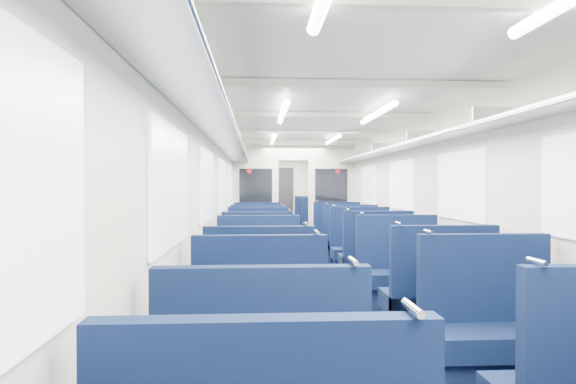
{
  "coord_description": "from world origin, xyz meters",
  "views": [
    {
      "loc": [
        -0.85,
        -8.43,
        1.43
      ],
      "look_at": [
        -0.15,
        3.03,
        1.27
      ],
      "focal_mm": 32.03,
      "sensor_mm": 36.0,
      "label": 1
    }
  ],
  "objects": [
    {
      "name": "floor",
      "position": [
        0.0,
        0.0,
        0.0
      ],
      "size": [
        2.8,
        18.0,
        0.01
      ],
      "primitive_type": "cube",
      "color": "black",
      "rests_on": "ground"
    },
    {
      "name": "ceiling",
      "position": [
        0.0,
        0.0,
        2.35
      ],
      "size": [
        2.8,
        18.0,
        0.01
      ],
      "primitive_type": "cube",
      "color": "white",
      "rests_on": "wall_left"
    },
    {
      "name": "wall_left",
      "position": [
        -1.4,
        0.0,
        1.18
      ],
      "size": [
        0.02,
        18.0,
        2.35
      ],
      "primitive_type": "cube",
      "color": "beige",
      "rests_on": "floor"
    },
    {
      "name": "dado_left",
      "position": [
        -1.39,
        0.0,
        0.35
      ],
      "size": [
        0.03,
        17.9,
        0.7
      ],
      "primitive_type": "cube",
      "color": "#101A35",
      "rests_on": "floor"
    },
    {
      "name": "wall_right",
      "position": [
        1.4,
        0.0,
        1.18
      ],
      "size": [
        0.02,
        18.0,
        2.35
      ],
      "primitive_type": "cube",
      "color": "beige",
      "rests_on": "floor"
    },
    {
      "name": "dado_right",
      "position": [
        1.39,
        0.0,
        0.35
      ],
      "size": [
        0.03,
        17.9,
        0.7
      ],
      "primitive_type": "cube",
      "color": "#101A35",
      "rests_on": "floor"
    },
    {
      "name": "wall_far",
      "position": [
        0.0,
        9.0,
        1.18
      ],
      "size": [
        2.8,
        0.02,
        2.35
      ],
      "primitive_type": "cube",
      "color": "beige",
      "rests_on": "floor"
    },
    {
      "name": "luggage_rack_left",
      "position": [
        -1.21,
        0.0,
        1.97
      ],
      "size": [
        0.36,
        17.4,
        0.18
      ],
      "color": "#B2B5BA",
      "rests_on": "wall_left"
    },
    {
      "name": "luggage_rack_right",
      "position": [
        1.21,
        0.0,
        1.97
      ],
      "size": [
        0.36,
        17.4,
        0.18
      ],
      "color": "#B2B5BA",
      "rests_on": "wall_right"
    },
    {
      "name": "windows",
      "position": [
        0.0,
        -0.46,
        1.42
      ],
      "size": [
        2.78,
        15.6,
        0.75
      ],
      "color": "white",
      "rests_on": "wall_left"
    },
    {
      "name": "ceiling_fittings",
      "position": [
        0.0,
        -0.26,
        2.29
      ],
      "size": [
        2.7,
        16.06,
        0.11
      ],
      "color": "beige",
      "rests_on": "ceiling"
    },
    {
      "name": "end_door",
      "position": [
        0.0,
        8.94,
        1.0
      ],
      "size": [
        0.75,
        0.06,
        2.0
      ],
      "primitive_type": "cube",
      "color": "black",
      "rests_on": "floor"
    },
    {
      "name": "bulkhead",
      "position": [
        -0.0,
        3.47,
        1.23
      ],
      "size": [
        2.8,
        0.1,
        2.35
      ],
      "color": "beige",
      "rests_on": "floor"
    },
    {
      "name": "seat_6",
      "position": [
        -0.83,
        -4.84,
        0.34
      ],
      "size": [
        0.98,
        0.54,
        1.1
      ],
      "color": "#0D1B40",
      "rests_on": "floor"
    },
    {
      "name": "seat_7",
      "position": [
        0.83,
        -4.86,
        0.34
      ],
      "size": [
        0.98,
        0.54,
        1.1
      ],
      "color": "#0D1B40",
      "rests_on": "floor"
    },
    {
      "name": "seat_8",
      "position": [
        -0.83,
        -3.78,
        0.34
      ],
      "size": [
        0.98,
        0.54,
        1.1
      ],
      "color": "#0D1B40",
      "rests_on": "floor"
    },
    {
      "name": "seat_9",
      "position": [
        0.83,
        -3.78,
        0.34
      ],
      "size": [
        0.98,
        0.54,
        1.1
      ],
      "color": "#0D1B40",
      "rests_on": "floor"
    },
    {
      "name": "seat_10",
      "position": [
        -0.83,
        -2.46,
        0.34
      ],
      "size": [
        0.98,
        0.54,
        1.1
      ],
      "color": "#0D1B40",
      "rests_on": "floor"
    },
    {
      "name": "seat_11",
      "position": [
        0.83,
        -2.47,
        0.34
      ],
      "size": [
        0.98,
        0.54,
        1.1
      ],
      "color": "#0D1B40",
      "rests_on": "floor"
    },
    {
      "name": "seat_12",
      "position": [
        -0.83,
        -1.42,
        0.34
      ],
      "size": [
        0.98,
        0.54,
        1.1
      ],
      "color": "#0D1B40",
      "rests_on": "floor"
    },
    {
      "name": "seat_13",
      "position": [
        0.83,
        -1.26,
        0.34
      ],
      "size": [
        0.98,
        0.54,
        1.1
      ],
      "color": "#0D1B40",
      "rests_on": "floor"
    },
    {
      "name": "seat_14",
      "position": [
        -0.83,
        -0.16,
        0.34
      ],
      "size": [
        0.98,
        0.54,
        1.1
      ],
      "color": "#0D1B40",
      "rests_on": "floor"
    },
    {
      "name": "seat_15",
      "position": [
        0.83,
        -0.23,
        0.34
      ],
      "size": [
        0.98,
        0.54,
        1.1
      ],
      "color": "#0D1B40",
      "rests_on": "floor"
    },
    {
      "name": "seat_16",
      "position": [
        -0.83,
        0.96,
        0.34
      ],
      "size": [
        0.98,
        0.54,
        1.1
      ],
      "color": "#0D1B40",
      "rests_on": "floor"
    },
    {
      "name": "seat_17",
      "position": [
        0.83,
        0.86,
        0.34
      ],
      "size": [
        0.98,
        0.54,
        1.1
      ],
      "color": "#0D1B40",
      "rests_on": "floor"
    },
    {
      "name": "seat_18",
      "position": [
        -0.83,
        1.98,
        0.34
      ],
      "size": [
        0.98,
        0.54,
        1.1
      ],
      "color": "#0D1B40",
      "rests_on": "floor"
    },
    {
      "name": "seat_19",
      "position": [
        0.83,
        2.14,
        0.34
      ],
      "size": [
        0.98,
        0.54,
        1.1
      ],
      "color": "#0D1B40",
      "rests_on": "floor"
    },
    {
      "name": "seat_20",
      "position": [
        -0.83,
        4.02,
        0.34
      ],
      "size": [
        0.98,
        0.54,
        1.1
      ],
      "color": "#0D1B40",
      "rests_on": "floor"
    },
    {
      "name": "seat_21",
      "position": [
        0.83,
        4.13,
        0.34
      ],
      "size": [
        0.98,
        0.54,
        1.1
      ],
      "color": "#0D1B40",
      "rests_on": "floor"
    },
    {
      "name": "seat_22",
      "position": [
        -0.83,
        5.26,
        0.34
      ],
      "size": [
        0.98,
        0.54,
        1.1
      ],
      "color": "#0D1B40",
      "rests_on": "floor"
    },
    {
      "name": "seat_23",
      "position": [
        0.83,
        5.15,
        0.34
      ],
      "size": [
        0.98,
        0.54,
        1.1
      ],
      "color": "#0D1B40",
      "rests_on": "floor"
    },
    {
      "name": "seat_24",
      "position": [
        -0.83,
        6.39,
        0.34
      ],
      "size": [
        0.98,
        0.54,
        1.1
      ],
      "color": "#0D1B40",
      "rests_on": "floor"
    },
    {
      "name": "seat_25",
      "position": [
        0.83,
        6.49,
        0.34
      ],
      "size": [
        0.98,
        0.54,
        1.1
      ],
      "color": "#0D1B40",
      "rests_on": "floor"
    },
    {
      "name": "seat_26",
      "position": [
        -0.83,
        7.59,
        0.34
      ],
      "size": [
        0.98,
        0.54,
        1.1
      ],
      "color": "#0D1B40",
      "rests_on": "floor"
    },
    {
      "name": "seat_27",
      "position": [
        0.83,
        7.52,
        0.34
      ],
      "size": [
        0.98,
        0.54,
        1.1
      ],
      "color": "#0D1B40",
      "rests_on": "floor"
    }
  ]
}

